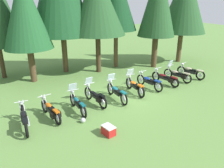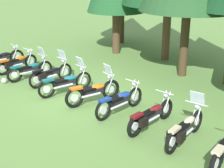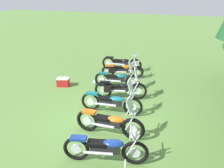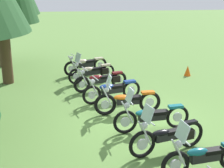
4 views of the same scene
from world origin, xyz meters
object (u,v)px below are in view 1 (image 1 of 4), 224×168
Objects in this scene: motorcycle_7 at (166,78)px; picnic_cooler at (108,130)px; motorcycle_6 at (149,81)px; pine_tree_3 at (97,3)px; motorcycle_9 at (190,72)px; dropped_helmet at (83,120)px; motorcycle_5 at (135,86)px; motorcycle_8 at (178,74)px; motorcycle_0 at (24,119)px; pine_tree_1 at (25,12)px; pine_tree_6 at (185,1)px; pine_tree_5 at (158,0)px; motorcycle_3 at (95,96)px; motorcycle_1 at (51,110)px; motorcycle_2 at (78,103)px; motorcycle_4 at (117,92)px.

picnic_cooler is at bearing 109.94° from motorcycle_7.
pine_tree_3 is (-1.95, 4.63, 4.78)m from motorcycle_6.
motorcycle_9 is 9.69m from dropped_helmet.
motorcycle_8 is at bearing -79.28° from motorcycle_5.
dropped_helmet is (-3.86, -2.31, -0.35)m from motorcycle_5.
motorcycle_8 is (10.26, 2.66, 0.01)m from motorcycle_0.
motorcycle_5 is 0.32× the size of pine_tree_1.
pine_tree_5 is at bearing -166.86° from pine_tree_6.
dropped_helmet is at bearing 118.84° from motorcycle_5.
motorcycle_9 is at bearing -100.84° from motorcycle_8.
pine_tree_3 reaches higher than motorcycle_3.
motorcycle_9 is (2.55, 0.53, 0.03)m from motorcycle_7.
motorcycle_3 is at bearing -59.75° from pine_tree_1.
pine_tree_1 is 8.43m from dropped_helmet.
motorcycle_1 is 9.14m from pine_tree_3.
motorcycle_8 reaches higher than motorcycle_1.
picnic_cooler is (-8.28, -4.78, -0.26)m from motorcycle_9.
dropped_helmet is (-0.03, -1.19, -0.33)m from motorcycle_2.
pine_tree_3 is 4.90m from pine_tree_5.
motorcycle_1 is 0.26× the size of pine_tree_5.
pine_tree_1 is at bearing 51.64° from motorcycle_9.
motorcycle_7 is 2.60m from motorcycle_9.
pine_tree_5 is at bearing 40.64° from dropped_helmet.
motorcycle_7 is at bearing -83.50° from motorcycle_2.
motorcycle_4 reaches higher than motorcycle_1.
motorcycle_0 is 1.04× the size of motorcycle_6.
pine_tree_3 is (-3.36, 4.40, 4.81)m from motorcycle_7.
pine_tree_3 reaches higher than motorcycle_7.
motorcycle_6 is 1.05× the size of motorcycle_9.
picnic_cooler is (2.10, -2.28, -0.24)m from motorcycle_1.
pine_tree_5 reaches higher than picnic_cooler.
pine_tree_5 reaches higher than motorcycle_5.
pine_tree_1 is at bearing 14.88° from motorcycle_3.
motorcycle_7 is at bearing -92.74° from motorcycle_3.
motorcycle_6 is (5.07, 1.48, 0.00)m from motorcycle_2.
dropped_helmet is at bearing 89.63° from motorcycle_9.
motorcycle_0 is 0.99× the size of motorcycle_4.
motorcycle_9 is 0.28× the size of pine_tree_3.
pine_tree_3 is at bearing 74.62° from picnic_cooler.
motorcycle_8 is 0.30× the size of pine_tree_1.
motorcycle_5 is at bearing 91.63° from motorcycle_6.
motorcycle_2 is 7.31m from pine_tree_1.
motorcycle_4 is at bearing 92.90° from motorcycle_6.
motorcycle_4 reaches higher than motorcycle_6.
motorcycle_5 reaches higher than motorcycle_7.
motorcycle_7 is at bearing 80.69° from motorcycle_9.
pine_tree_6 is at bearing -78.57° from motorcycle_1.
pine_tree_6 is at bearing -58.83° from motorcycle_8.
motorcycle_6 is at bearing 27.68° from dropped_helmet.
motorcycle_9 is (1.32, 0.24, -0.00)m from motorcycle_8.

